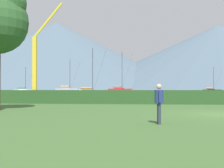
# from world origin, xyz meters

# --- Properties ---
(harbor_water) EXTENTS (320.00, 246.00, 0.00)m
(harbor_water) POSITION_xyz_m (0.00, 137.00, 0.00)
(harbor_water) COLOR slate
(harbor_water) RESTS_ON ground_plane
(hedge_line) EXTENTS (80.00, 1.20, 1.28)m
(hedge_line) POSITION_xyz_m (0.00, 11.00, 0.64)
(hedge_line) COLOR #284C23
(hedge_line) RESTS_ON ground_plane
(sailboat_slip_0) EXTENTS (6.76, 2.36, 9.36)m
(sailboat_slip_0) POSITION_xyz_m (-15.18, 43.62, 0.57)
(sailboat_slip_0) COLOR #19707A
(sailboat_slip_0) RESTS_ON harbor_water
(sailboat_slip_1) EXTENTS (7.02, 2.96, 7.57)m
(sailboat_slip_1) POSITION_xyz_m (-39.53, 71.05, 0.57)
(sailboat_slip_1) COLOR white
(sailboat_slip_1) RESTS_ON harbor_water
(sailboat_slip_2) EXTENTS (9.25, 3.35, 10.94)m
(sailboat_slip_2) POSITION_xyz_m (-29.74, 84.81, 0.76)
(sailboat_slip_2) COLOR #9E9EA3
(sailboat_slip_2) RESTS_ON harbor_water
(sailboat_slip_5) EXTENTS (8.96, 4.66, 13.18)m
(sailboat_slip_5) POSITION_xyz_m (-12.23, 83.68, 0.75)
(sailboat_slip_5) COLOR red
(sailboat_slip_5) RESTS_ON harbor_water
(sailboat_slip_6) EXTENTS (6.80, 2.74, 8.15)m
(sailboat_slip_6) POSITION_xyz_m (17.03, 85.33, 0.55)
(sailboat_slip_6) COLOR black
(sailboat_slip_6) RESTS_ON harbor_water
(person_standing_walker) EXTENTS (0.36, 0.57, 1.65)m
(person_standing_walker) POSITION_xyz_m (-4.02, -5.11, 0.97)
(person_standing_walker) COLOR #2D3347
(person_standing_walker) RESTS_ON ground_plane
(dock_crane) EXTENTS (6.90, 2.00, 19.09)m
(dock_crane) POSITION_xyz_m (-26.94, 45.30, 5.68)
(dock_crane) COLOR #333338
(dock_crane) RESTS_ON ground_plane
(distant_hill_west_ridge) EXTENTS (327.09, 327.09, 74.20)m
(distant_hill_west_ridge) POSITION_xyz_m (80.39, 359.50, 37.10)
(distant_hill_west_ridge) COLOR #4C6070
(distant_hill_west_ridge) RESTS_ON ground_plane
(distant_hill_central_peak) EXTENTS (316.59, 316.59, 79.98)m
(distant_hill_central_peak) POSITION_xyz_m (-110.20, 352.07, 39.99)
(distant_hill_central_peak) COLOR #4C6070
(distant_hill_central_peak) RESTS_ON ground_plane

